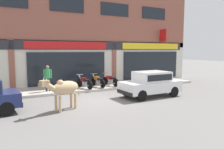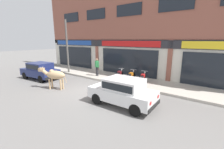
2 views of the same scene
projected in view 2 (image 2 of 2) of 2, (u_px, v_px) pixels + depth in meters
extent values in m
plane|color=slate|center=(88.00, 90.00, 10.35)|extent=(90.00, 90.00, 0.00)
cube|color=#B7AFA3|center=(118.00, 78.00, 13.22)|extent=(19.00, 2.99, 0.16)
cube|color=#8E5142|center=(131.00, 4.00, 13.15)|extent=(23.00, 0.55, 6.92)
cube|color=silver|center=(129.00, 58.00, 14.23)|extent=(23.00, 0.55, 3.40)
cube|color=#28282D|center=(128.00, 44.00, 13.68)|extent=(22.08, 0.08, 0.64)
cube|color=black|center=(74.00, 57.00, 18.51)|extent=(5.83, 0.10, 2.40)
cube|color=#1E479E|center=(73.00, 43.00, 18.11)|extent=(6.13, 0.05, 0.52)
cube|color=#8E5142|center=(97.00, 56.00, 16.23)|extent=(0.36, 0.12, 3.40)
cube|color=black|center=(127.00, 62.00, 14.06)|extent=(5.83, 0.10, 2.40)
cube|color=red|center=(128.00, 44.00, 13.65)|extent=(6.13, 0.05, 0.52)
cube|color=#8E5142|center=(169.00, 62.00, 11.77)|extent=(0.36, 0.12, 3.40)
cube|color=black|center=(71.00, 18.00, 17.57)|extent=(2.50, 0.06, 1.00)
cube|color=black|center=(96.00, 14.00, 15.30)|extent=(2.50, 0.06, 1.00)
cube|color=black|center=(129.00, 10.00, 13.03)|extent=(2.50, 0.06, 1.00)
cube|color=black|center=(176.00, 4.00, 10.75)|extent=(2.50, 0.06, 1.00)
ellipsoid|color=tan|center=(56.00, 75.00, 10.39)|extent=(1.49, 1.03, 0.60)
sphere|color=tan|center=(52.00, 72.00, 10.40)|extent=(0.32, 0.32, 0.32)
cylinder|color=tan|center=(50.00, 84.00, 10.50)|extent=(0.12, 0.12, 0.72)
cylinder|color=tan|center=(52.00, 83.00, 10.77)|extent=(0.12, 0.12, 0.72)
cylinder|color=tan|center=(61.00, 85.00, 10.31)|extent=(0.12, 0.12, 0.72)
cylinder|color=tan|center=(63.00, 84.00, 10.58)|extent=(0.12, 0.12, 0.72)
cylinder|color=tan|center=(45.00, 72.00, 10.54)|extent=(0.52, 0.40, 0.43)
cube|color=tan|center=(42.00, 70.00, 10.56)|extent=(0.42, 0.34, 0.26)
cube|color=#957A57|center=(39.00, 70.00, 10.61)|extent=(0.19, 0.20, 0.14)
cone|color=beige|center=(41.00, 67.00, 10.41)|extent=(0.13, 0.10, 0.19)
cone|color=beige|center=(43.00, 67.00, 10.60)|extent=(0.13, 0.10, 0.19)
cube|color=tan|center=(41.00, 69.00, 10.37)|extent=(0.09, 0.14, 0.10)
cube|color=tan|center=(44.00, 69.00, 10.68)|extent=(0.09, 0.14, 0.10)
cylinder|color=tan|center=(65.00, 79.00, 10.27)|extent=(0.17, 0.10, 0.60)
cylinder|color=black|center=(97.00, 99.00, 8.07)|extent=(0.60, 0.19, 0.60)
cylinder|color=black|center=(112.00, 91.00, 9.22)|extent=(0.60, 0.19, 0.60)
cylinder|color=black|center=(135.00, 110.00, 6.78)|extent=(0.60, 0.19, 0.60)
cylinder|color=black|center=(148.00, 100.00, 7.92)|extent=(0.60, 0.19, 0.60)
cube|color=white|center=(122.00, 94.00, 7.93)|extent=(3.54, 1.68, 0.60)
cube|color=white|center=(124.00, 84.00, 7.74)|extent=(1.93, 1.48, 0.56)
cube|color=black|center=(124.00, 84.00, 7.74)|extent=(1.78, 1.50, 0.35)
cube|color=black|center=(97.00, 92.00, 8.95)|extent=(0.15, 1.52, 0.20)
cube|color=black|center=(154.00, 106.00, 7.01)|extent=(0.15, 1.52, 0.20)
sphere|color=silver|center=(91.00, 89.00, 8.52)|extent=(0.14, 0.14, 0.14)
sphere|color=silver|center=(102.00, 85.00, 9.28)|extent=(0.14, 0.14, 0.14)
cube|color=red|center=(150.00, 103.00, 6.52)|extent=(0.03, 0.16, 0.14)
cube|color=red|center=(158.00, 97.00, 7.31)|extent=(0.03, 0.16, 0.14)
cylinder|color=black|center=(25.00, 76.00, 13.26)|extent=(0.61, 0.24, 0.60)
cylinder|color=black|center=(40.00, 73.00, 14.46)|extent=(0.61, 0.24, 0.60)
cylinder|color=black|center=(41.00, 79.00, 12.10)|extent=(0.61, 0.24, 0.60)
cylinder|color=black|center=(56.00, 75.00, 13.30)|extent=(0.61, 0.24, 0.60)
cube|color=navy|center=(40.00, 72.00, 13.21)|extent=(3.64, 1.92, 0.60)
cube|color=navy|center=(40.00, 66.00, 13.03)|extent=(2.03, 1.61, 0.56)
cube|color=black|center=(40.00, 66.00, 13.03)|extent=(1.88, 1.62, 0.35)
cube|color=black|center=(29.00, 73.00, 14.13)|extent=(0.26, 1.52, 0.20)
cube|color=black|center=(53.00, 77.00, 12.39)|extent=(0.26, 1.52, 0.20)
sphere|color=silver|center=(23.00, 70.00, 13.68)|extent=(0.14, 0.14, 0.14)
sphere|color=silver|center=(33.00, 69.00, 14.48)|extent=(0.14, 0.14, 0.14)
cube|color=red|center=(48.00, 75.00, 11.89)|extent=(0.05, 0.16, 0.14)
cube|color=red|center=(58.00, 72.00, 12.72)|extent=(0.05, 0.16, 0.14)
cylinder|color=black|center=(121.00, 75.00, 12.92)|extent=(0.21, 0.57, 0.56)
cylinder|color=black|center=(116.00, 78.00, 11.81)|extent=(0.21, 0.57, 0.56)
cube|color=#B2B5BA|center=(119.00, 76.00, 12.34)|extent=(0.26, 0.35, 0.24)
cube|color=maroon|center=(119.00, 73.00, 12.42)|extent=(0.32, 0.44, 0.24)
cube|color=black|center=(118.00, 74.00, 12.07)|extent=(0.32, 0.55, 0.12)
cylinder|color=#B2B5BA|center=(121.00, 72.00, 12.80)|extent=(0.09, 0.27, 0.59)
cylinder|color=#B2B5BA|center=(121.00, 68.00, 12.77)|extent=(0.52, 0.14, 0.03)
sphere|color=silver|center=(122.00, 70.00, 12.85)|extent=(0.12, 0.12, 0.12)
cylinder|color=#B2B5BA|center=(116.00, 78.00, 12.08)|extent=(0.16, 0.48, 0.06)
cylinder|color=black|center=(133.00, 76.00, 12.37)|extent=(0.15, 0.57, 0.56)
cylinder|color=black|center=(127.00, 80.00, 11.33)|extent=(0.15, 0.57, 0.56)
cube|color=#B2B5BA|center=(130.00, 78.00, 11.82)|extent=(0.23, 0.34, 0.24)
cube|color=orange|center=(131.00, 74.00, 11.90)|extent=(0.28, 0.42, 0.24)
cube|color=black|center=(129.00, 75.00, 11.57)|extent=(0.27, 0.54, 0.12)
cylinder|color=#B2B5BA|center=(133.00, 73.00, 12.25)|extent=(0.07, 0.27, 0.59)
cylinder|color=#B2B5BA|center=(133.00, 70.00, 12.22)|extent=(0.52, 0.08, 0.03)
sphere|color=silver|center=(134.00, 71.00, 12.30)|extent=(0.12, 0.12, 0.12)
cylinder|color=#B2B5BA|center=(127.00, 79.00, 11.60)|extent=(0.11, 0.48, 0.06)
cylinder|color=black|center=(144.00, 78.00, 11.86)|extent=(0.19, 0.57, 0.56)
cylinder|color=black|center=(140.00, 82.00, 10.77)|extent=(0.19, 0.57, 0.56)
cube|color=#B2B5BA|center=(142.00, 79.00, 11.29)|extent=(0.25, 0.35, 0.24)
cube|color=red|center=(143.00, 76.00, 11.37)|extent=(0.30, 0.43, 0.24)
cube|color=black|center=(141.00, 77.00, 11.03)|extent=(0.30, 0.55, 0.12)
cylinder|color=#B2B5BA|center=(144.00, 75.00, 11.74)|extent=(0.08, 0.27, 0.59)
cylinder|color=#B2B5BA|center=(145.00, 71.00, 11.71)|extent=(0.52, 0.12, 0.03)
sphere|color=silver|center=(145.00, 72.00, 11.79)|extent=(0.12, 0.12, 0.12)
cylinder|color=#B2B5BA|center=(139.00, 81.00, 11.04)|extent=(0.14, 0.48, 0.06)
cylinder|color=#2D2D33|center=(98.00, 71.00, 13.68)|extent=(0.11, 0.11, 0.82)
cylinder|color=#2D2D33|center=(96.00, 71.00, 13.80)|extent=(0.11, 0.11, 0.82)
cylinder|color=#33934C|center=(97.00, 64.00, 13.58)|extent=(0.32, 0.32, 0.56)
cylinder|color=#33934C|center=(99.00, 64.00, 13.46)|extent=(0.08, 0.08, 0.56)
cylinder|color=#33934C|center=(95.00, 64.00, 13.72)|extent=(0.08, 0.08, 0.56)
sphere|color=tan|center=(97.00, 60.00, 13.49)|extent=(0.20, 0.20, 0.20)
cylinder|color=#595651|center=(67.00, 47.00, 14.81)|extent=(0.18, 0.18, 5.14)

